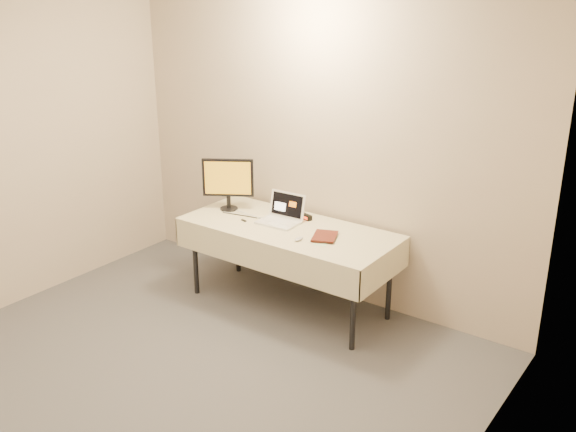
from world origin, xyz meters
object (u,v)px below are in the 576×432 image
Objects in this scene: monitor at (228,180)px; book at (313,222)px; laptop at (282,215)px; table at (288,234)px.

book is (1.00, -0.11, -0.15)m from monitor.
laptop is at bearing -29.47° from monitor.
table is 3.95× the size of monitor.
book is (0.42, -0.14, 0.07)m from laptop.
monitor reaches higher than table.
book reaches higher than table.
table is 7.41× the size of book.
book is at bearing -21.02° from laptop.
monitor is (-0.70, 0.05, 0.34)m from table.
table is at bearing -33.98° from laptop.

